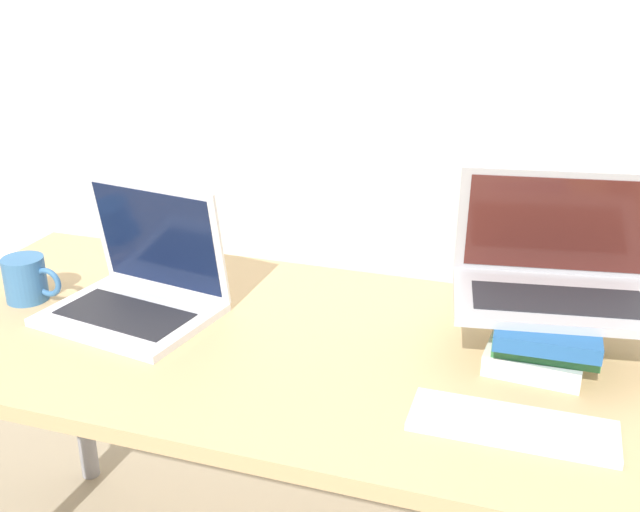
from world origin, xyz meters
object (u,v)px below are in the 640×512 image
laptop_left (139,289)px  laptop_on_books (557,275)px  mug (27,279)px  wireless_keyboard (512,425)px  book_stack (544,331)px

laptop_left → laptop_on_books: (0.80, 0.10, 0.10)m
laptop_left → mug: size_ratio=2.72×
mug → laptop_on_books: bearing=6.7°
wireless_keyboard → mug: size_ratio=2.41×
laptop_left → mug: 0.26m
wireless_keyboard → mug: mug is taller
mug → book_stack: bearing=4.6°
laptop_left → book_stack: 0.80m
laptop_left → book_stack: bearing=4.3°
laptop_left → book_stack: size_ratio=1.29×
mug → wireless_keyboard: bearing=-8.8°
laptop_left → book_stack: (0.79, 0.06, 0.00)m
book_stack → wireless_keyboard: bearing=-97.4°
book_stack → laptop_on_books: size_ratio=0.71×
laptop_left → wireless_keyboard: size_ratio=1.13×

